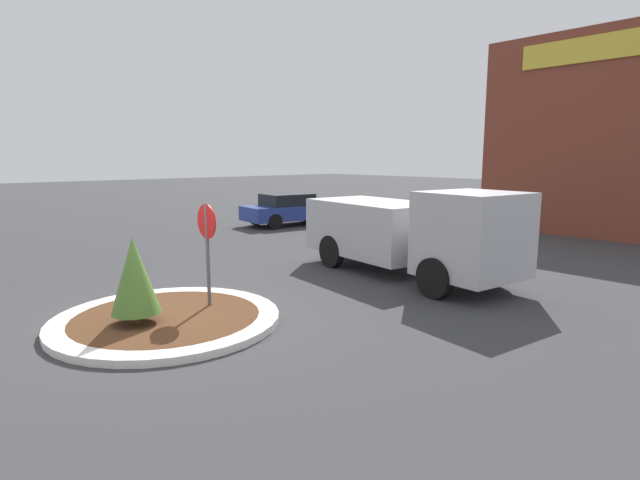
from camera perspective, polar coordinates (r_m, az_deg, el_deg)
ground_plane at (r=9.74m, az=-17.06°, el=-9.01°), size 120.00×120.00×0.00m
traffic_island at (r=9.72m, az=-17.08°, el=-8.64°), size 4.12×4.12×0.13m
stop_sign at (r=9.87m, az=-12.77°, el=0.27°), size 0.67×0.07×2.15m
island_shrub at (r=9.25m, az=-20.45°, el=-3.80°), size 0.84×0.84×1.53m
utility_truck at (r=12.79m, az=10.06°, el=1.03°), size 6.26×2.74×2.27m
parked_sedan_blue at (r=22.46m, az=-3.42°, el=3.55°), size 2.28×4.51×1.41m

